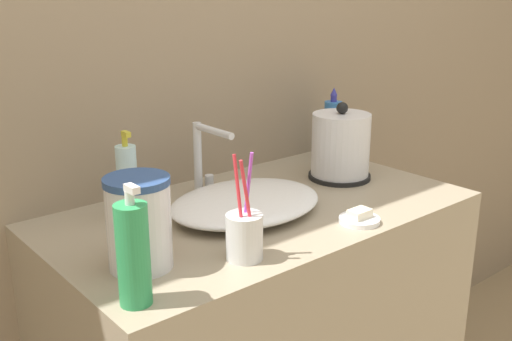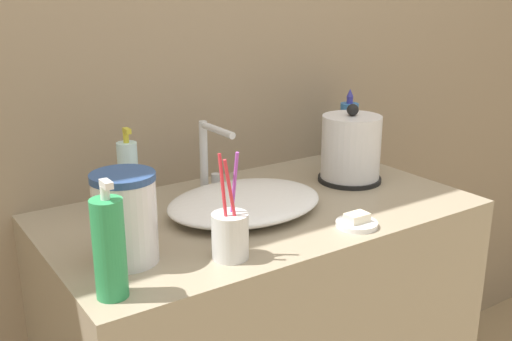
{
  "view_description": "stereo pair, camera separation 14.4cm",
  "coord_description": "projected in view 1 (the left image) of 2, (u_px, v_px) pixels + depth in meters",
  "views": [
    {
      "loc": [
        -0.9,
        -0.76,
        1.43
      ],
      "look_at": [
        -0.01,
        0.29,
        1.0
      ],
      "focal_mm": 42.0,
      "sensor_mm": 36.0,
      "label": 1
    },
    {
      "loc": [
        -0.78,
        -0.85,
        1.43
      ],
      "look_at": [
        -0.01,
        0.29,
        1.0
      ],
      "focal_mm": 42.0,
      "sensor_mm": 36.0,
      "label": 2
    }
  ],
  "objects": [
    {
      "name": "wall_back",
      "position": [
        185.0,
        37.0,
        1.59
      ],
      "size": [
        6.0,
        0.04,
        2.6
      ],
      "color": "gray",
      "rests_on": "ground_plane"
    },
    {
      "name": "sink_basin",
      "position": [
        246.0,
        202.0,
        1.44
      ],
      "size": [
        0.39,
        0.3,
        0.05
      ],
      "color": "white",
      "rests_on": "vanity_counter"
    },
    {
      "name": "faucet",
      "position": [
        204.0,
        154.0,
        1.55
      ],
      "size": [
        0.06,
        0.16,
        0.19
      ],
      "color": "silver",
      "rests_on": "vanity_counter"
    },
    {
      "name": "electric_kettle",
      "position": [
        341.0,
        148.0,
        1.68
      ],
      "size": [
        0.18,
        0.18,
        0.22
      ],
      "color": "black",
      "rests_on": "vanity_counter"
    },
    {
      "name": "toothbrush_cup",
      "position": [
        244.0,
        235.0,
        1.19
      ],
      "size": [
        0.07,
        0.07,
        0.22
      ],
      "color": "silver",
      "rests_on": "vanity_counter"
    },
    {
      "name": "lotion_bottle",
      "position": [
        133.0,
        254.0,
        1.01
      ],
      "size": [
        0.06,
        0.06,
        0.22
      ],
      "color": "#2D9956",
      "rests_on": "vanity_counter"
    },
    {
      "name": "shampoo_bottle",
      "position": [
        127.0,
        181.0,
        1.4
      ],
      "size": [
        0.05,
        0.05,
        0.21
      ],
      "color": "silver",
      "rests_on": "vanity_counter"
    },
    {
      "name": "mouthwash_bottle",
      "position": [
        333.0,
        129.0,
        1.87
      ],
      "size": [
        0.06,
        0.06,
        0.23
      ],
      "color": "#3370B7",
      "rests_on": "vanity_counter"
    },
    {
      "name": "soap_dish",
      "position": [
        359.0,
        218.0,
        1.39
      ],
      "size": [
        0.1,
        0.1,
        0.03
      ],
      "color": "white",
      "rests_on": "vanity_counter"
    },
    {
      "name": "water_pitcher",
      "position": [
        139.0,
        223.0,
        1.15
      ],
      "size": [
        0.13,
        0.13,
        0.18
      ],
      "color": "silver",
      "rests_on": "vanity_counter"
    }
  ]
}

